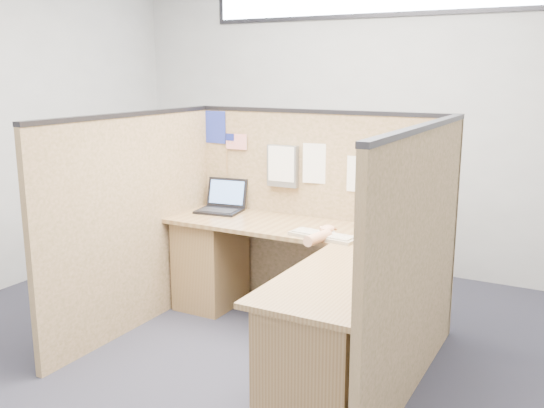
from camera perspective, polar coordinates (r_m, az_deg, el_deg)
The scene contains 13 objects.
floor at distance 3.98m, azimuth -2.09°, elevation -14.48°, with size 5.00×5.00×0.00m, color #1F1F2C.
wall_back at distance 5.62m, azimuth 9.69°, elevation 8.14°, with size 5.00×5.00×0.00m, color #A7A9AC.
cubicle_partitions at distance 4.06m, azimuth 0.90°, elevation -2.34°, with size 2.06×1.83×1.53m.
l_desk at distance 3.98m, azimuth 2.29°, elevation -8.36°, with size 1.95×1.75×0.73m.
laptop at distance 4.75m, azimuth -4.59°, elevation 0.07°, with size 0.36×0.36×0.24m.
keyboard at distance 3.99m, azimuth 4.84°, elevation -2.99°, with size 0.47×0.21×0.03m.
mouse at distance 4.05m, azimuth 5.27°, elevation -2.66°, with size 0.10×0.06×0.04m, color silver.
hand_forearm at distance 3.93m, azimuth 4.64°, elevation -2.92°, with size 0.11×0.37×0.08m.
blue_poster at distance 4.86m, azimuth -5.34°, elevation 7.22°, with size 0.19×0.00×0.25m, color navy.
american_flag at distance 4.77m, azimuth -3.60°, elevation 5.77°, with size 0.19×0.01×0.33m.
file_holder at distance 4.56m, azimuth 1.00°, elevation 3.61°, with size 0.24×0.05×0.31m.
paper_left at distance 4.46m, azimuth 4.35°, elevation 3.81°, with size 0.23×0.00×0.29m, color white.
paper_right at distance 4.34m, azimuth 8.32°, elevation 2.77°, with size 0.20×0.00×0.26m, color white.
Camera 1 is at (1.82, -3.05, 1.80)m, focal length 40.00 mm.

